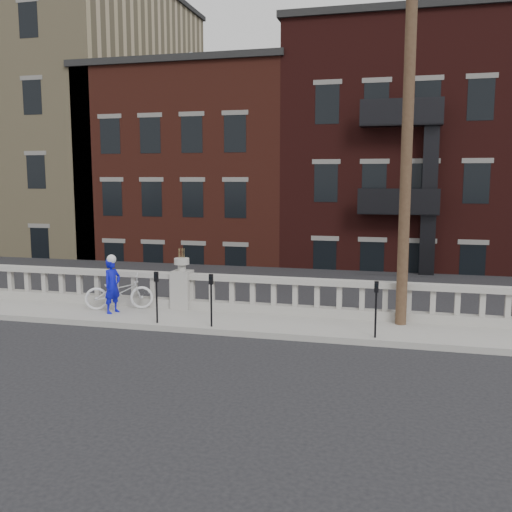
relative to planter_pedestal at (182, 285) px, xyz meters
The scene contains 11 objects.
ground 4.04m from the planter_pedestal, 90.00° to the right, with size 120.00×120.00×0.00m, color black.
sidewalk 1.21m from the planter_pedestal, 90.00° to the right, with size 32.00×2.20×0.15m, color gray.
balustrade 0.19m from the planter_pedestal, ahead, with size 28.00×0.34×1.03m.
planter_pedestal is the anchor object (origin of this frame).
lower_level 19.19m from the planter_pedestal, 88.31° to the left, with size 80.00×44.00×20.80m.
utility_pole 7.61m from the planter_pedestal, ahead, with size 1.60×0.28×10.00m.
parking_meter_c 1.81m from the planter_pedestal, 89.92° to the right, with size 0.10×0.09×1.36m.
parking_meter_d 2.35m from the planter_pedestal, 50.15° to the right, with size 0.10×0.09×1.36m.
parking_meter_e 5.90m from the planter_pedestal, 17.79° to the right, with size 0.10×0.09×1.36m.
bicycle 1.82m from the planter_pedestal, 160.69° to the right, with size 0.67×1.94×1.02m, color silver.
cyclist 1.98m from the planter_pedestal, 148.02° to the right, with size 0.56×0.37×1.55m, color #0C0EB8.
Camera 1 is at (6.10, -11.34, 3.93)m, focal length 40.00 mm.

